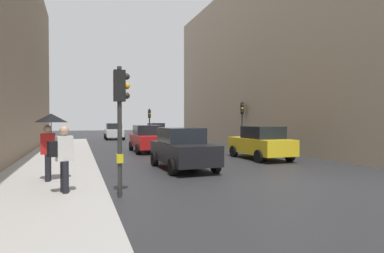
# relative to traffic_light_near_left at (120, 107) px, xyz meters

# --- Properties ---
(ground_plane) EXTENTS (120.00, 120.00, 0.00)m
(ground_plane) POSITION_rel_traffic_light_near_left_xyz_m (5.42, 0.10, -2.44)
(ground_plane) COLOR #28282B
(sidewalk_kerb) EXTENTS (3.47, 40.00, 0.16)m
(sidewalk_kerb) POSITION_rel_traffic_light_near_left_xyz_m (-2.06, 6.10, -2.36)
(sidewalk_kerb) COLOR #A8A5A0
(sidewalk_kerb) RESTS_ON ground
(building_facade_right) EXTENTS (12.00, 27.98, 13.59)m
(building_facade_right) POSITION_rel_traffic_light_near_left_xyz_m (17.17, 14.33, 4.36)
(building_facade_right) COLOR gray
(building_facade_right) RESTS_ON ground
(traffic_light_near_left) EXTENTS (0.43, 0.25, 3.53)m
(traffic_light_near_left) POSITION_rel_traffic_light_near_left_xyz_m (0.00, 0.00, 0.00)
(traffic_light_near_left) COLOR #2D2D2D
(traffic_light_near_left) RESTS_ON ground
(traffic_light_far_median) EXTENTS (0.24, 0.43, 3.28)m
(traffic_light_far_median) POSITION_rel_traffic_light_near_left_xyz_m (5.77, 23.26, -0.17)
(traffic_light_far_median) COLOR #2D2D2D
(traffic_light_far_median) RESTS_ON ground
(traffic_light_mid_street) EXTENTS (0.34, 0.45, 3.53)m
(traffic_light_mid_street) POSITION_rel_traffic_light_near_left_xyz_m (10.86, 13.06, -0.00)
(traffic_light_mid_street) COLOR #2D2D2D
(traffic_light_mid_street) RESTS_ON ground
(car_red_sedan) EXTENTS (2.04, 4.21, 1.76)m
(car_red_sedan) POSITION_rel_traffic_light_near_left_xyz_m (3.22, 11.90, -1.56)
(car_red_sedan) COLOR red
(car_red_sedan) RESTS_ON ground
(car_white_compact) EXTENTS (2.10, 4.24, 1.76)m
(car_white_compact) POSITION_rel_traffic_light_near_left_xyz_m (2.61, 27.04, -1.56)
(car_white_compact) COLOR silver
(car_white_compact) RESTS_ON ground
(car_yellow_taxi) EXTENTS (2.04, 4.21, 1.76)m
(car_yellow_taxi) POSITION_rel_traffic_light_near_left_xyz_m (8.13, 6.00, -1.56)
(car_yellow_taxi) COLOR yellow
(car_yellow_taxi) RESTS_ON ground
(car_silver_hatchback) EXTENTS (2.27, 4.33, 1.76)m
(car_silver_hatchback) POSITION_rel_traffic_light_near_left_xyz_m (7.81, 29.24, -1.56)
(car_silver_hatchback) COLOR #BCBCC1
(car_silver_hatchback) RESTS_ON ground
(car_dark_suv) EXTENTS (2.10, 4.24, 1.76)m
(car_dark_suv) POSITION_rel_traffic_light_near_left_xyz_m (3.11, 4.14, -1.56)
(car_dark_suv) COLOR black
(car_dark_suv) RESTS_ON ground
(pedestrian_with_umbrella) EXTENTS (1.00, 1.00, 2.14)m
(pedestrian_with_umbrella) POSITION_rel_traffic_light_near_left_xyz_m (-1.92, 2.24, -0.60)
(pedestrian_with_umbrella) COLOR black
(pedestrian_with_umbrella) RESTS_ON sidewalk_kerb
(pedestrian_with_black_backpack) EXTENTS (0.65, 0.44, 1.77)m
(pedestrian_with_black_backpack) POSITION_rel_traffic_light_near_left_xyz_m (-1.47, 0.30, -1.28)
(pedestrian_with_black_backpack) COLOR black
(pedestrian_with_black_backpack) RESTS_ON sidewalk_kerb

